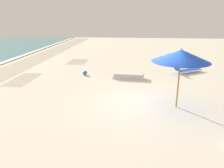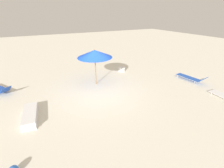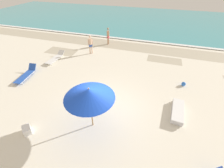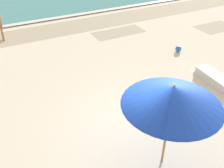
% 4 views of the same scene
% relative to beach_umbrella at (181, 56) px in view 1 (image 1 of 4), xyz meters
% --- Properties ---
extents(ground_plane, '(60.00, 60.00, 0.16)m').
position_rel_beach_umbrella_xyz_m(ground_plane, '(0.26, 1.20, -2.25)').
color(ground_plane, silver).
extents(beach_umbrella, '(2.29, 2.29, 2.48)m').
position_rel_beach_umbrella_xyz_m(beach_umbrella, '(0.00, 0.00, 0.00)').
color(beach_umbrella, '#9E7547').
rests_on(beach_umbrella, ground_plane).
extents(lounger_stack, '(0.77, 1.95, 0.32)m').
position_rel_beach_umbrella_xyz_m(lounger_stack, '(4.22, 2.14, -2.00)').
color(lounger_stack, white).
rests_on(lounger_stack, ground_plane).
extents(sun_lounger_beside_umbrella, '(1.77, 2.24, 0.57)m').
position_rel_beach_umbrella_xyz_m(sun_lounger_beside_umbrella, '(5.98, -1.77, -1.96)').
color(sun_lounger_beside_umbrella, blue).
rests_on(sun_lounger_beside_umbrella, ground_plane).
extents(beach_ball, '(0.29, 0.29, 0.29)m').
position_rel_beach_umbrella_xyz_m(beach_ball, '(4.72, 4.95, -2.02)').
color(beach_ball, blue).
rests_on(beach_ball, ground_plane).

